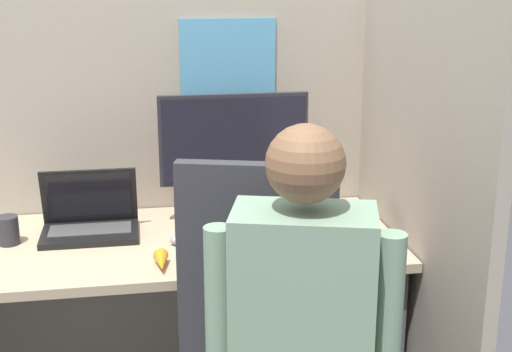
% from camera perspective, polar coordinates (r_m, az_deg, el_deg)
% --- Properties ---
extents(cubicle_panel_back, '(2.14, 0.05, 1.61)m').
position_cam_1_polar(cubicle_panel_back, '(2.66, -9.08, -1.32)').
color(cubicle_panel_back, gray).
rests_on(cubicle_panel_back, ground).
extents(cubicle_panel_right, '(0.04, 1.28, 1.61)m').
position_cam_1_polar(cubicle_panel_right, '(2.42, 11.41, -3.34)').
color(cubicle_panel_right, gray).
rests_on(cubicle_panel_right, ground).
extents(desk, '(1.64, 0.65, 0.76)m').
position_cam_1_polar(desk, '(2.42, -8.78, -9.06)').
color(desk, tan).
rests_on(desk, ground).
extents(paper_box, '(0.32, 0.25, 0.07)m').
position_cam_1_polar(paper_box, '(2.50, -1.80, -2.78)').
color(paper_box, red).
rests_on(paper_box, desk).
extents(monitor, '(0.51, 0.22, 0.38)m').
position_cam_1_polar(monitor, '(2.43, -1.85, 2.30)').
color(monitor, '#232328').
rests_on(monitor, paper_box).
extents(laptop, '(0.31, 0.20, 0.22)m').
position_cam_1_polar(laptop, '(2.42, -13.22, -3.59)').
color(laptop, black).
rests_on(laptop, desk).
extents(mouse, '(0.06, 0.04, 0.03)m').
position_cam_1_polar(mouse, '(2.29, -6.28, -5.10)').
color(mouse, gray).
rests_on(mouse, desk).
extents(stapler, '(0.04, 0.14, 0.05)m').
position_cam_1_polar(stapler, '(2.37, 8.88, -4.25)').
color(stapler, '#2D2D33').
rests_on(stapler, desk).
extents(carrot_toy, '(0.05, 0.13, 0.05)m').
position_cam_1_polar(carrot_toy, '(2.12, -7.67, -6.81)').
color(carrot_toy, orange).
rests_on(carrot_toy, desk).
extents(person, '(0.46, 0.52, 1.27)m').
position_cam_1_polar(person, '(1.74, 4.68, -13.83)').
color(person, brown).
rests_on(person, ground).
extents(coffee_mug, '(0.07, 0.07, 0.10)m').
position_cam_1_polar(coffee_mug, '(2.60, 5.62, -1.76)').
color(coffee_mug, '#232328').
rests_on(coffee_mug, desk).
extents(pen_cup, '(0.07, 0.07, 0.09)m').
position_cam_1_polar(pen_cup, '(2.41, -19.29, -4.13)').
color(pen_cup, '#28282D').
rests_on(pen_cup, desk).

